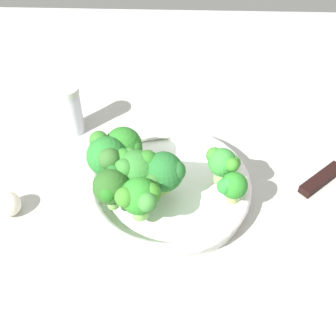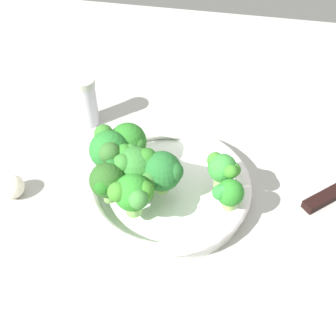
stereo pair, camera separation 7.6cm
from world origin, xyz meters
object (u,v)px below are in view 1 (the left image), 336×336
at_px(bowl, 168,188).
at_px(broccoli_floret_6, 232,186).
at_px(broccoli_floret_5, 140,197).
at_px(broccoli_floret_7, 111,187).
at_px(broccoli_floret_4, 106,155).
at_px(broccoli_floret_1, 123,146).
at_px(broccoli_floret_2, 134,169).
at_px(broccoli_floret_3, 163,172).
at_px(broccoli_floret_0, 223,163).
at_px(garlic_bulb, 8,204).
at_px(pepper_shaker, 71,110).

height_order(bowl, broccoli_floret_6, broccoli_floret_6).
relative_size(broccoli_floret_5, broccoli_floret_7, 1.02).
bearing_deg(broccoli_floret_4, broccoli_floret_5, -54.67).
bearing_deg(broccoli_floret_1, broccoli_floret_2, -67.52).
xyz_separation_m(broccoli_floret_3, broccoli_floret_5, (-0.03, -0.05, 0.00)).
relative_size(bowl, broccoli_floret_0, 4.26).
bearing_deg(garlic_bulb, broccoli_floret_1, 24.49).
height_order(broccoli_floret_4, broccoli_floret_5, broccoli_floret_4).
bearing_deg(broccoli_floret_0, garlic_bulb, -172.23).
distance_m(broccoli_floret_4, broccoli_floret_6, 0.21).
distance_m(broccoli_floret_0, broccoli_floret_4, 0.19).
height_order(broccoli_floret_1, broccoli_floret_5, broccoli_floret_5).
height_order(broccoli_floret_2, broccoli_floret_6, broccoli_floret_2).
relative_size(broccoli_floret_3, broccoli_floret_4, 0.97).
bearing_deg(broccoli_floret_2, broccoli_floret_5, -76.81).
bearing_deg(broccoli_floret_3, broccoli_floret_6, -9.44).
distance_m(broccoli_floret_0, broccoli_floret_7, 0.18).
distance_m(bowl, garlic_bulb, 0.26).
distance_m(broccoli_floret_6, garlic_bulb, 0.36).
xyz_separation_m(bowl, pepper_shaker, (-0.19, 0.16, 0.03)).
xyz_separation_m(broccoli_floret_2, garlic_bulb, (-0.21, -0.03, -0.06)).
bearing_deg(broccoli_floret_4, garlic_bulb, -161.50).
bearing_deg(broccoli_floret_4, broccoli_floret_7, -76.56).
relative_size(broccoli_floret_3, broccoli_floret_7, 1.05).
bearing_deg(broccoli_floret_6, broccoli_floret_5, -165.17).
distance_m(broccoli_floret_1, pepper_shaker, 0.17).
bearing_deg(pepper_shaker, broccoli_floret_7, -64.50).
bearing_deg(pepper_shaker, bowl, -40.61).
distance_m(broccoli_floret_4, pepper_shaker, 0.18).
relative_size(broccoli_floret_2, garlic_bulb, 1.81).
relative_size(broccoli_floret_0, broccoli_floret_2, 0.88).
height_order(broccoli_floret_3, pepper_shaker, broccoli_floret_3).
distance_m(broccoli_floret_1, broccoli_floret_3, 0.09).
xyz_separation_m(bowl, broccoli_floret_4, (-0.10, 0.01, 0.07)).
bearing_deg(bowl, broccoli_floret_4, 174.36).
bearing_deg(pepper_shaker, garlic_bulb, -109.30).
height_order(broccoli_floret_6, pepper_shaker, pepper_shaker).
relative_size(broccoli_floret_4, broccoli_floret_7, 1.08).
height_order(broccoli_floret_3, broccoli_floret_6, broccoli_floret_3).
height_order(broccoli_floret_5, broccoli_floret_7, broccoli_floret_5).
bearing_deg(broccoli_floret_1, broccoli_floret_5, -72.17).
height_order(bowl, garlic_bulb, garlic_bulb).
height_order(broccoli_floret_0, broccoli_floret_5, broccoli_floret_5).
distance_m(bowl, broccoli_floret_1, 0.10).
relative_size(bowl, broccoli_floret_3, 3.66).
bearing_deg(garlic_bulb, broccoli_floret_6, 0.67).
xyz_separation_m(broccoli_floret_3, broccoli_floret_6, (0.11, -0.02, -0.01)).
xyz_separation_m(broccoli_floret_1, broccoli_floret_5, (0.04, -0.12, 0.01)).
xyz_separation_m(broccoli_floret_6, broccoli_floret_7, (-0.18, -0.02, 0.01)).
relative_size(broccoli_floret_6, broccoli_floret_7, 0.77).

